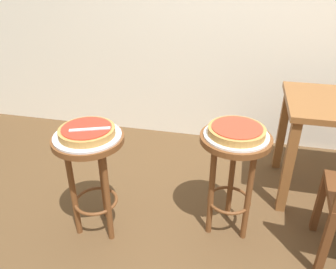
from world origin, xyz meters
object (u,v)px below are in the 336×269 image
serving_plate_middle (236,135)px  pizza_middle (237,131)px  stool_foreground (91,162)px  serving_plate_foreground (87,136)px  pizza_server_knife (90,129)px  stool_middle (233,162)px  pizza_foreground (87,131)px

serving_plate_middle → pizza_middle: (-0.00, 0.00, 0.03)m
stool_foreground → serving_plate_foreground: bearing=-90.0°
pizza_middle → pizza_server_knife: (-0.77, -0.21, 0.03)m
serving_plate_foreground → stool_middle: (0.80, 0.19, -0.18)m
pizza_foreground → pizza_server_knife: pizza_server_knife is taller
serving_plate_middle → stool_foreground: bearing=-166.5°
pizza_foreground → serving_plate_middle: bearing=13.5°
stool_foreground → pizza_foreground: bearing=0.0°
stool_foreground → serving_plate_middle: (0.80, 0.19, 0.18)m
stool_foreground → stool_middle: 0.83m
serving_plate_foreground → pizza_server_knife: 0.07m
serving_plate_foreground → pizza_middle: (0.80, 0.19, 0.03)m
serving_plate_foreground → serving_plate_middle: (0.80, 0.19, 0.00)m
stool_foreground → pizza_server_knife: 0.23m
pizza_foreground → stool_middle: size_ratio=0.46×
stool_middle → serving_plate_middle: bearing=-84.6°
stool_foreground → pizza_server_knife: pizza_server_knife is taller
pizza_foreground → pizza_middle: bearing=13.5°
serving_plate_foreground → pizza_server_knife: bearing=-33.7°
serving_plate_foreground → serving_plate_middle: same height
pizza_foreground → serving_plate_middle: 0.83m
serving_plate_middle → pizza_server_knife: pizza_server_knife is taller
stool_middle → serving_plate_middle: (0.00, -0.00, 0.18)m
serving_plate_middle → pizza_foreground: bearing=-166.5°
pizza_server_knife → stool_foreground: bearing=125.1°
serving_plate_foreground → stool_middle: bearing=13.5°
pizza_middle → pizza_server_knife: size_ratio=1.45×
stool_foreground → pizza_middle: size_ratio=2.13×
stool_foreground → stool_middle: size_ratio=1.00×
pizza_middle → serving_plate_middle: bearing=-88.2°
serving_plate_foreground → pizza_middle: bearing=13.5°
serving_plate_middle → pizza_middle: pizza_middle is taller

